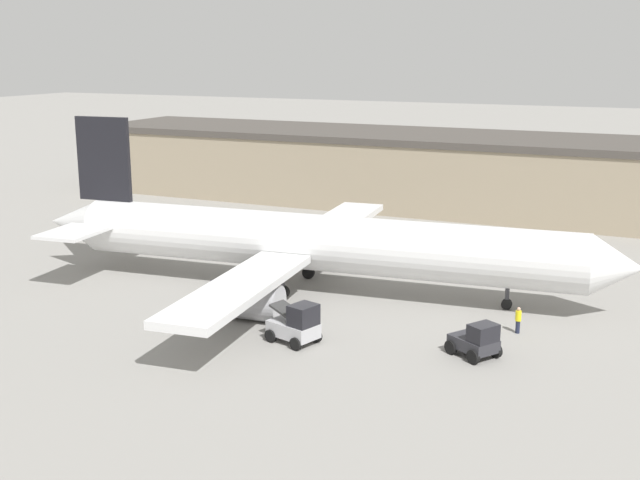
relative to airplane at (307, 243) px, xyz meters
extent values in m
plane|color=gray|center=(1.00, 0.09, -3.39)|extent=(400.00, 400.00, 0.00)
cube|color=gray|center=(6.17, 33.91, 0.18)|extent=(93.35, 14.89, 7.14)
cube|color=#47423D|center=(6.17, 33.91, 4.10)|extent=(93.35, 15.18, 0.70)
cylinder|color=silver|center=(1.00, 0.09, 0.09)|extent=(36.33, 7.29, 3.96)
cone|color=silver|center=(20.56, 1.91, 0.09)|extent=(3.51, 4.16, 3.88)
cone|color=silver|center=(-19.15, -1.78, 0.09)|extent=(4.69, 4.15, 3.76)
cube|color=silver|center=(-1.70, 9.59, -0.60)|extent=(5.06, 15.73, 0.50)
cube|color=silver|center=(0.10, -9.74, -0.60)|extent=(5.06, 15.73, 0.50)
cylinder|color=#ADADB2|center=(-1.48, 7.28, -2.16)|extent=(3.59, 2.67, 2.36)
cylinder|color=#ADADB2|center=(-0.11, -7.43, -2.16)|extent=(3.59, 2.67, 2.36)
cube|color=black|center=(-16.19, -1.51, 5.23)|extent=(4.44, 0.77, 6.32)
cube|color=silver|center=(-16.60, 2.83, 0.49)|extent=(3.99, 5.06, 0.24)
cube|color=silver|center=(-15.79, -5.84, 0.49)|extent=(3.99, 5.06, 0.24)
cylinder|color=#38383D|center=(13.95, 1.30, -2.64)|extent=(0.28, 0.28, 1.50)
cylinder|color=black|center=(13.95, 1.30, -3.04)|extent=(0.73, 0.41, 0.70)
cylinder|color=#38383D|center=(-0.56, -2.64, -2.64)|extent=(0.28, 0.28, 1.50)
cylinder|color=black|center=(-0.56, -2.64, -2.94)|extent=(0.93, 0.43, 0.90)
cylinder|color=#38383D|center=(-1.04, 2.49, -2.64)|extent=(0.28, 0.28, 1.50)
cylinder|color=black|center=(-1.04, 2.49, -2.94)|extent=(0.93, 0.43, 0.90)
cylinder|color=#1E2338|center=(15.49, -2.99, -3.00)|extent=(0.26, 0.26, 0.79)
cylinder|color=yellow|center=(15.49, -2.99, -2.29)|extent=(0.36, 0.36, 0.62)
sphere|color=tan|center=(15.49, -2.99, -1.87)|extent=(0.23, 0.23, 0.23)
cube|color=#2D2D33|center=(13.92, -7.73, -2.65)|extent=(3.04, 2.78, 0.68)
cube|color=black|center=(14.52, -8.10, -1.82)|extent=(1.75, 1.89, 0.97)
cylinder|color=black|center=(14.22, -8.92, -2.99)|extent=(0.83, 0.67, 0.81)
cylinder|color=black|center=(15.13, -7.47, -2.99)|extent=(0.83, 0.67, 0.81)
cylinder|color=black|center=(12.72, -7.98, -2.99)|extent=(0.83, 0.67, 0.81)
cylinder|color=black|center=(13.63, -6.54, -2.99)|extent=(0.83, 0.67, 0.81)
cube|color=#B2B2B7|center=(3.82, -9.93, -2.59)|extent=(3.24, 2.49, 0.85)
cube|color=black|center=(4.59, -10.17, -1.55)|extent=(1.66, 1.86, 1.22)
cube|color=#333333|center=(3.33, -9.78, -1.56)|extent=(2.06, 1.68, 0.70)
cylinder|color=black|center=(4.53, -11.05, -3.01)|extent=(0.81, 0.49, 0.76)
cylinder|color=black|center=(5.04, -9.40, -3.01)|extent=(0.81, 0.49, 0.76)
cylinder|color=black|center=(2.61, -10.47, -3.01)|extent=(0.81, 0.49, 0.76)
cylinder|color=black|center=(3.12, -8.81, -3.01)|extent=(0.81, 0.49, 0.76)
cube|color=#B2B2B7|center=(-3.61, -7.16, -2.70)|extent=(2.98, 2.87, 0.65)
cube|color=black|center=(-3.06, -6.70, -1.91)|extent=(1.78, 1.82, 0.93)
cylinder|color=black|center=(-2.41, -7.18, -3.02)|extent=(0.74, 0.69, 0.74)
cylinder|color=black|center=(-3.43, -5.98, -3.02)|extent=(0.74, 0.69, 0.74)
cylinder|color=black|center=(-3.79, -8.35, -3.02)|extent=(0.74, 0.69, 0.74)
cylinder|color=black|center=(-4.81, -7.14, -3.02)|extent=(0.74, 0.69, 0.74)
camera|label=1|loc=(23.46, -49.57, 13.33)|focal=45.00mm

